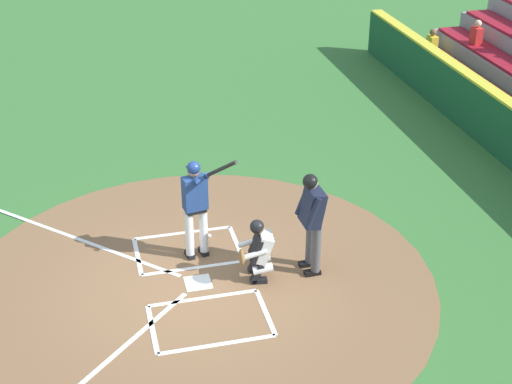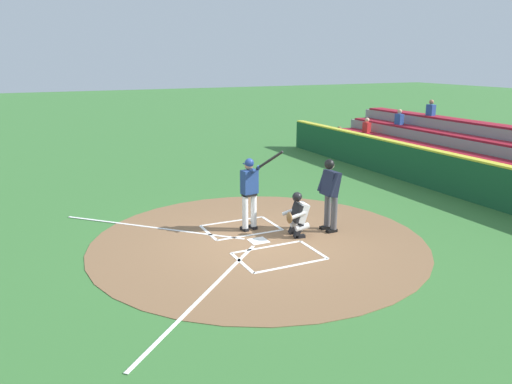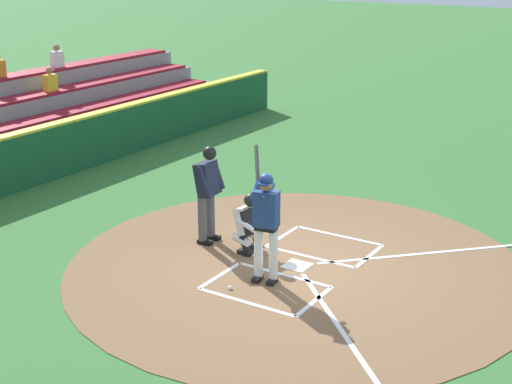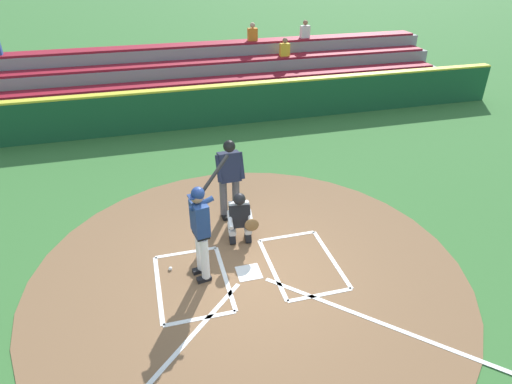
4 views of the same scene
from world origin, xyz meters
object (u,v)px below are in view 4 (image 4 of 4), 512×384
object	(u,v)px
baseball	(170,269)
batter	(201,226)
catcher	(240,217)
plate_umpire	(229,174)

from	to	relation	value
baseball	batter	bearing A→B (deg)	152.09
catcher	plate_umpire	bearing A→B (deg)	-89.57
catcher	baseball	xyz separation A→B (m)	(1.49, 0.56, -0.55)
batter	catcher	size ratio (longest dim) A/B	1.88
batter	plate_umpire	size ratio (longest dim) A/B	1.14
catcher	plate_umpire	xyz separation A→B (m)	(0.01, -0.92, 0.49)
baseball	plate_umpire	bearing A→B (deg)	-134.95
plate_umpire	baseball	bearing A→B (deg)	45.05
plate_umpire	catcher	bearing A→B (deg)	90.43
catcher	baseball	size ratio (longest dim) A/B	15.27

